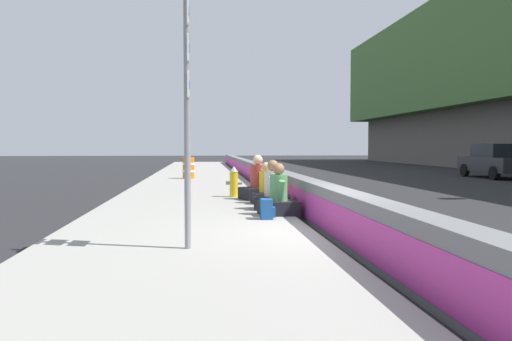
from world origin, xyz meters
The scene contains 12 objects.
ground_plane centered at (0.00, 0.00, 0.00)m, with size 160.00×160.00×0.00m, color #232326.
sidewalk_strip centered at (0.00, 2.65, 0.07)m, with size 80.00×4.40×0.14m, color gray.
jersey_barrier centered at (0.00, 0.00, 0.42)m, with size 76.00×0.45×0.85m.
route_sign_post centered at (-1.19, 2.57, 2.23)m, with size 0.44×0.09×3.60m.
fire_hydrant centered at (6.26, 1.46, 0.59)m, with size 0.26×0.46×0.88m.
seated_person_foreground centered at (2.27, 0.76, 0.48)m, with size 0.75×0.85×1.09m.
seated_person_middle centered at (3.23, 0.75, 0.50)m, with size 0.83×0.93×1.14m.
seated_person_rear centered at (4.50, 0.74, 0.47)m, with size 0.67×0.78×1.04m.
seated_person_far centered at (5.49, 0.85, 0.52)m, with size 0.99×1.07×1.21m.
backpack centered at (1.65, 1.09, 0.33)m, with size 0.32×0.28×0.40m.
construction_barrel centered at (14.92, 2.96, 0.62)m, with size 0.54×0.54×0.95m.
parked_car_fourth centered at (15.85, -12.19, 0.86)m, with size 4.54×2.04×1.71m.
Camera 1 is at (-8.56, 2.38, 1.59)m, focal length 36.49 mm.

